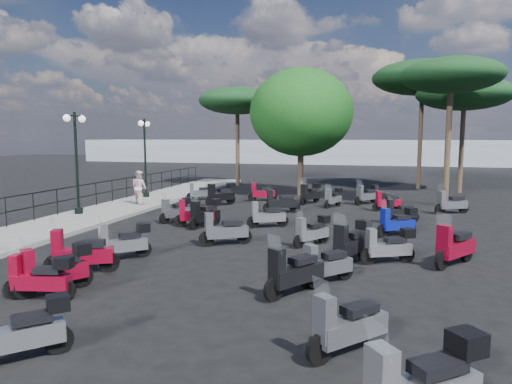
% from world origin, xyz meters
% --- Properties ---
extents(ground, '(120.00, 120.00, 0.00)m').
position_xyz_m(ground, '(0.00, 0.00, 0.00)').
color(ground, black).
rests_on(ground, ground).
extents(sidewalk, '(3.00, 30.00, 0.15)m').
position_xyz_m(sidewalk, '(-6.50, 3.00, 0.07)').
color(sidewalk, slate).
rests_on(sidewalk, ground).
extents(railing, '(0.04, 26.04, 1.10)m').
position_xyz_m(railing, '(-7.80, 2.80, 0.90)').
color(railing, black).
rests_on(railing, sidewalk).
extents(lamp_post_1, '(0.34, 1.26, 4.29)m').
position_xyz_m(lamp_post_1, '(-7.16, 1.28, 2.59)').
color(lamp_post_1, black).
rests_on(lamp_post_1, sidewalk).
extents(lamp_post_2, '(0.43, 1.24, 4.23)m').
position_xyz_m(lamp_post_2, '(-7.08, 7.00, 2.56)').
color(lamp_post_2, black).
rests_on(lamp_post_2, sidewalk).
extents(pedestrian_far, '(0.97, 0.88, 1.64)m').
position_xyz_m(pedestrian_far, '(-6.04, 4.44, 0.97)').
color(pedestrian_far, beige).
rests_on(pedestrian_far, sidewalk).
extents(scooter_0, '(1.52, 0.58, 1.22)m').
position_xyz_m(scooter_0, '(-1.63, -7.57, 0.46)').
color(scooter_0, black).
rests_on(scooter_0, ground).
extents(scooter_1, '(1.69, 0.97, 1.44)m').
position_xyz_m(scooter_1, '(-1.98, -5.76, 0.50)').
color(scooter_1, black).
rests_on(scooter_1, ground).
extents(scooter_2, '(0.83, 1.61, 1.34)m').
position_xyz_m(scooter_2, '(-1.13, 0.61, 0.51)').
color(scooter_2, black).
rests_on(scooter_2, ground).
extents(scooter_3, '(1.54, 0.87, 1.32)m').
position_xyz_m(scooter_3, '(-1.56, 0.61, 0.46)').
color(scooter_3, black).
rests_on(scooter_3, ground).
extents(scooter_4, '(1.16, 1.57, 1.43)m').
position_xyz_m(scooter_4, '(-2.37, 5.95, 0.54)').
color(scooter_4, black).
rests_on(scooter_4, ground).
extents(scooter_5, '(1.43, 0.71, 1.19)m').
position_xyz_m(scooter_5, '(-4.13, 7.49, 0.41)').
color(scooter_5, black).
rests_on(scooter_5, ground).
extents(scooter_6, '(1.09, 1.46, 1.33)m').
position_xyz_m(scooter_6, '(-1.62, -7.11, 0.50)').
color(scooter_6, black).
rests_on(scooter_6, ground).
extents(scooter_7, '(1.26, 1.24, 1.29)m').
position_xyz_m(scooter_7, '(-1.65, -4.31, 0.48)').
color(scooter_7, black).
rests_on(scooter_7, ground).
extents(scooter_8, '(1.51, 1.00, 1.35)m').
position_xyz_m(scooter_8, '(0.52, -2.00, 0.47)').
color(scooter_8, black).
rests_on(scooter_8, ground).
extents(scooter_9, '(0.92, 1.41, 1.24)m').
position_xyz_m(scooter_9, '(-2.65, 1.31, 0.47)').
color(scooter_9, black).
rests_on(scooter_9, ground).
extents(scooter_10, '(1.60, 0.92, 1.37)m').
position_xyz_m(scooter_10, '(0.97, 4.48, 0.48)').
color(scooter_10, black).
rests_on(scooter_10, ground).
extents(scooter_11, '(1.44, 0.91, 1.27)m').
position_xyz_m(scooter_11, '(-0.79, 7.99, 0.44)').
color(scooter_11, black).
rests_on(scooter_11, ground).
extents(scooter_12, '(1.20, 1.24, 1.25)m').
position_xyz_m(scooter_12, '(-0.02, -9.92, 0.47)').
color(scooter_12, black).
rests_on(scooter_12, ground).
extents(scooter_13, '(1.11, 1.52, 1.41)m').
position_xyz_m(scooter_13, '(3.45, -5.92, 0.49)').
color(scooter_13, black).
rests_on(scooter_13, ground).
extents(scooter_14, '(1.02, 1.28, 1.20)m').
position_xyz_m(scooter_14, '(3.20, -1.32, 0.45)').
color(scooter_14, black).
rests_on(scooter_14, ground).
extents(scooter_15, '(1.48, 0.86, 1.27)m').
position_xyz_m(scooter_15, '(1.14, 1.11, 0.44)').
color(scooter_15, black).
rests_on(scooter_15, ground).
extents(scooter_16, '(0.93, 1.56, 1.34)m').
position_xyz_m(scooter_16, '(1.82, 7.73, 0.50)').
color(scooter_16, black).
rests_on(scooter_16, ground).
extents(scooter_17, '(1.20, 1.32, 1.34)m').
position_xyz_m(scooter_17, '(4.75, -8.41, 0.46)').
color(scooter_17, black).
rests_on(scooter_17, ground).
extents(scooter_18, '(1.15, 1.23, 1.27)m').
position_xyz_m(scooter_18, '(4.04, -5.01, 0.44)').
color(scooter_18, black).
rests_on(scooter_18, ground).
extents(scooter_19, '(1.45, 0.86, 1.24)m').
position_xyz_m(scooter_19, '(5.47, -2.82, 0.47)').
color(scooter_19, black).
rests_on(scooter_19, ground).
extents(scooter_20, '(1.36, 1.06, 1.26)m').
position_xyz_m(scooter_20, '(5.84, 0.86, 0.47)').
color(scooter_20, black).
rests_on(scooter_20, ground).
extents(scooter_21, '(0.79, 1.39, 1.18)m').
position_xyz_m(scooter_21, '(3.08, 6.86, 0.44)').
color(scooter_21, black).
rests_on(scooter_21, ground).
extents(scooter_22, '(1.39, 0.76, 1.18)m').
position_xyz_m(scooter_22, '(5.60, 6.34, 0.41)').
color(scooter_22, black).
rests_on(scooter_22, ground).
extents(scooter_24, '(1.19, 1.58, 1.48)m').
position_xyz_m(scooter_24, '(7.14, -2.63, 0.51)').
color(scooter_24, black).
rests_on(scooter_24, ground).
extents(scooter_25, '(1.01, 1.66, 1.43)m').
position_xyz_m(scooter_25, '(4.51, -2.93, 0.54)').
color(scooter_25, black).
rests_on(scooter_25, ground).
extents(scooter_26, '(1.42, 0.79, 1.21)m').
position_xyz_m(scooter_26, '(6.04, 3.39, 0.42)').
color(scooter_26, black).
rests_on(scooter_26, ground).
extents(scooter_27, '(1.53, 0.91, 1.32)m').
position_xyz_m(scooter_27, '(8.33, 6.23, 0.46)').
color(scooter_27, black).
rests_on(scooter_27, ground).
extents(scooter_28, '(1.16, 1.32, 1.28)m').
position_xyz_m(scooter_28, '(4.63, 8.31, 0.48)').
color(scooter_28, black).
rests_on(scooter_28, ground).
extents(broadleaf_tree, '(5.96, 5.96, 7.34)m').
position_xyz_m(broadleaf_tree, '(0.75, 11.08, 4.80)').
color(broadleaf_tree, '#38281E').
rests_on(broadleaf_tree, ground).
extents(pine_0, '(6.39, 6.39, 8.31)m').
position_xyz_m(pine_0, '(7.74, 16.33, 7.17)').
color(pine_0, '#38281E').
rests_on(pine_0, ground).
extents(pine_1, '(5.65, 5.65, 6.96)m').
position_xyz_m(pine_1, '(10.01, 14.78, 5.95)').
color(pine_1, '#38281E').
rests_on(pine_1, ground).
extents(pine_2, '(5.36, 5.36, 6.84)m').
position_xyz_m(pine_2, '(-4.43, 15.36, 5.88)').
color(pine_2, '#38281E').
rests_on(pine_2, ground).
extents(pine_3, '(4.82, 4.82, 7.17)m').
position_xyz_m(pine_3, '(8.39, 8.62, 6.29)').
color(pine_3, '#38281E').
rests_on(pine_3, ground).
extents(distant_hills, '(70.00, 8.00, 3.00)m').
position_xyz_m(distant_hills, '(0.00, 45.00, 1.50)').
color(distant_hills, gray).
rests_on(distant_hills, ground).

